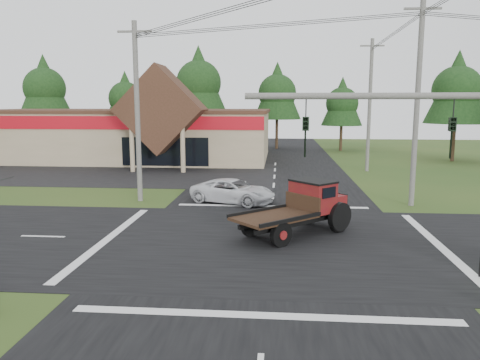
# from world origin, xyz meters

# --- Properties ---
(ground) EXTENTS (120.00, 120.00, 0.00)m
(ground) POSITION_xyz_m (0.00, 0.00, 0.00)
(ground) COLOR #274518
(ground) RESTS_ON ground
(road_ns) EXTENTS (12.00, 120.00, 0.02)m
(road_ns) POSITION_xyz_m (0.00, 0.00, 0.01)
(road_ns) COLOR black
(road_ns) RESTS_ON ground
(road_ew) EXTENTS (120.00, 12.00, 0.02)m
(road_ew) POSITION_xyz_m (0.00, 0.00, 0.01)
(road_ew) COLOR black
(road_ew) RESTS_ON ground
(parking_apron) EXTENTS (28.00, 14.00, 0.02)m
(parking_apron) POSITION_xyz_m (-14.00, 19.00, 0.01)
(parking_apron) COLOR black
(parking_apron) RESTS_ON ground
(cvs_building) EXTENTS (30.40, 18.20, 9.19)m
(cvs_building) POSITION_xyz_m (-15.70, 29.57, 2.78)
(cvs_building) COLOR #9C8C69
(cvs_building) RESTS_ON ground
(utility_pole_nw) EXTENTS (2.00, 0.30, 10.50)m
(utility_pole_nw) POSITION_xyz_m (-8.00, 8.00, 5.39)
(utility_pole_nw) COLOR #595651
(utility_pole_nw) RESTS_ON ground
(utility_pole_ne) EXTENTS (2.00, 0.30, 11.50)m
(utility_pole_ne) POSITION_xyz_m (8.00, 8.00, 5.89)
(utility_pole_ne) COLOR #595651
(utility_pole_ne) RESTS_ON ground
(utility_pole_n) EXTENTS (2.00, 0.30, 11.20)m
(utility_pole_n) POSITION_xyz_m (8.00, 22.00, 5.74)
(utility_pole_n) COLOR #595651
(utility_pole_n) RESTS_ON ground
(tree_row_a) EXTENTS (6.72, 6.72, 12.12)m
(tree_row_a) POSITION_xyz_m (-30.00, 40.00, 8.05)
(tree_row_a) COLOR #332316
(tree_row_a) RESTS_ON ground
(tree_row_b) EXTENTS (5.60, 5.60, 10.10)m
(tree_row_b) POSITION_xyz_m (-20.00, 42.00, 6.70)
(tree_row_b) COLOR #332316
(tree_row_b) RESTS_ON ground
(tree_row_c) EXTENTS (7.28, 7.28, 13.13)m
(tree_row_c) POSITION_xyz_m (-10.00, 41.00, 8.72)
(tree_row_c) COLOR #332316
(tree_row_c) RESTS_ON ground
(tree_row_d) EXTENTS (6.16, 6.16, 11.11)m
(tree_row_d) POSITION_xyz_m (0.00, 42.00, 7.38)
(tree_row_d) COLOR #332316
(tree_row_d) RESTS_ON ground
(tree_row_e) EXTENTS (5.04, 5.04, 9.09)m
(tree_row_e) POSITION_xyz_m (8.00, 40.00, 6.03)
(tree_row_e) COLOR #332316
(tree_row_e) RESTS_ON ground
(tree_side_ne) EXTENTS (6.16, 6.16, 11.11)m
(tree_side_ne) POSITION_xyz_m (18.00, 30.00, 7.38)
(tree_side_ne) COLOR #332316
(tree_side_ne) RESTS_ON ground
(antique_flatbed_truck) EXTENTS (5.73, 5.55, 2.42)m
(antique_flatbed_truck) POSITION_xyz_m (1.07, 1.24, 1.21)
(antique_flatbed_truck) COLOR #5F0D15
(antique_flatbed_truck) RESTS_ON ground
(white_pickup) EXTENTS (5.50, 3.90, 1.39)m
(white_pickup) POSITION_xyz_m (-2.33, 7.95, 0.70)
(white_pickup) COLOR silver
(white_pickup) RESTS_ON ground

